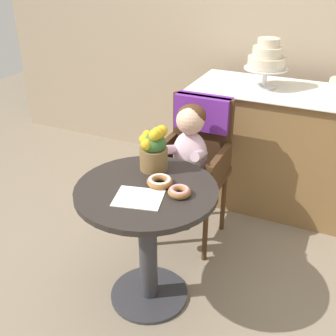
# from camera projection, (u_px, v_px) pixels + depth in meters

# --- Properties ---
(ground_plane) EXTENTS (8.00, 8.00, 0.00)m
(ground_plane) POSITION_uv_depth(u_px,v_px,m) (149.00, 295.00, 2.42)
(ground_plane) COLOR gray
(back_wall) EXTENTS (4.80, 0.10, 2.70)m
(back_wall) POSITION_uv_depth(u_px,v_px,m) (253.00, 8.00, 3.26)
(back_wall) COLOR tan
(back_wall) RESTS_ON ground
(cafe_table) EXTENTS (0.72, 0.72, 0.72)m
(cafe_table) POSITION_uv_depth(u_px,v_px,m) (147.00, 223.00, 2.18)
(cafe_table) COLOR #282321
(cafe_table) RESTS_ON ground
(wicker_chair) EXTENTS (0.42, 0.45, 0.95)m
(wicker_chair) POSITION_uv_depth(u_px,v_px,m) (196.00, 147.00, 2.68)
(wicker_chair) COLOR #472D19
(wicker_chair) RESTS_ON ground
(seated_child) EXTENTS (0.27, 0.32, 0.73)m
(seated_child) POSITION_uv_depth(u_px,v_px,m) (187.00, 151.00, 2.54)
(seated_child) COLOR silver
(seated_child) RESTS_ON ground
(paper_napkin) EXTENTS (0.26, 0.23, 0.00)m
(paper_napkin) POSITION_uv_depth(u_px,v_px,m) (139.00, 198.00, 1.99)
(paper_napkin) COLOR white
(paper_napkin) RESTS_ON cafe_table
(donut_front) EXTENTS (0.13, 0.13, 0.04)m
(donut_front) POSITION_uv_depth(u_px,v_px,m) (160.00, 181.00, 2.09)
(donut_front) COLOR #936033
(donut_front) RESTS_ON cafe_table
(donut_mid) EXTENTS (0.11, 0.11, 0.04)m
(donut_mid) POSITION_uv_depth(u_px,v_px,m) (179.00, 191.00, 2.01)
(donut_mid) COLOR #936033
(donut_mid) RESTS_ON cafe_table
(flower_vase) EXTENTS (0.15, 0.16, 0.25)m
(flower_vase) POSITION_uv_depth(u_px,v_px,m) (154.00, 149.00, 2.20)
(flower_vase) COLOR brown
(flower_vase) RESTS_ON cafe_table
(display_counter) EXTENTS (1.56, 0.62, 0.90)m
(display_counter) POSITION_uv_depth(u_px,v_px,m) (296.00, 152.00, 3.04)
(display_counter) COLOR olive
(display_counter) RESTS_ON ground
(tiered_cake_stand) EXTENTS (0.30, 0.30, 0.34)m
(tiered_cake_stand) POSITION_uv_depth(u_px,v_px,m) (267.00, 58.00, 2.84)
(tiered_cake_stand) COLOR silver
(tiered_cake_stand) RESTS_ON display_counter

